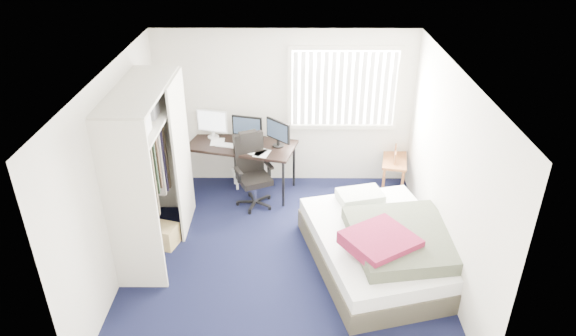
# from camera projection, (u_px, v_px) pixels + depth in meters

# --- Properties ---
(ground) EXTENTS (4.20, 4.20, 0.00)m
(ground) POSITION_uv_depth(u_px,v_px,m) (284.00, 256.00, 6.79)
(ground) COLOR black
(ground) RESTS_ON ground
(room_shell) EXTENTS (4.20, 4.20, 4.20)m
(room_shell) POSITION_uv_depth(u_px,v_px,m) (283.00, 154.00, 6.07)
(room_shell) COLOR silver
(room_shell) RESTS_ON ground
(window_assembly) EXTENTS (1.72, 0.09, 1.32)m
(window_assembly) POSITION_uv_depth(u_px,v_px,m) (344.00, 89.00, 7.82)
(window_assembly) COLOR white
(window_assembly) RESTS_ON ground
(closet) EXTENTS (0.64, 1.84, 2.22)m
(closet) POSITION_uv_depth(u_px,v_px,m) (149.00, 155.00, 6.39)
(closet) COLOR beige
(closet) RESTS_ON ground
(desk) EXTENTS (1.77, 1.15, 1.26)m
(desk) POSITION_uv_depth(u_px,v_px,m) (242.00, 142.00, 7.94)
(desk) COLOR black
(desk) RESTS_ON ground
(office_chair) EXTENTS (0.71, 0.71, 1.14)m
(office_chair) POSITION_uv_depth(u_px,v_px,m) (253.00, 177.00, 7.76)
(office_chair) COLOR black
(office_chair) RESTS_ON ground
(footstool) EXTENTS (0.40, 0.35, 0.27)m
(footstool) POSITION_uv_depth(u_px,v_px,m) (243.00, 174.00, 8.32)
(footstool) COLOR white
(footstool) RESTS_ON ground
(nightstand) EXTENTS (0.50, 0.80, 0.69)m
(nightstand) POSITION_uv_depth(u_px,v_px,m) (394.00, 162.00, 8.19)
(nightstand) COLOR brown
(nightstand) RESTS_ON ground
(bed) EXTENTS (2.10, 2.49, 0.71)m
(bed) POSITION_uv_depth(u_px,v_px,m) (384.00, 246.00, 6.49)
(bed) COLOR #403B2E
(bed) RESTS_ON ground
(pine_box) EXTENTS (0.47, 0.40, 0.30)m
(pine_box) POSITION_uv_depth(u_px,v_px,m) (162.00, 235.00, 6.94)
(pine_box) COLOR tan
(pine_box) RESTS_ON ground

